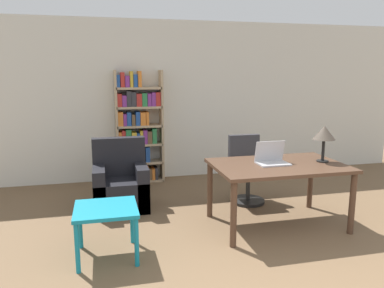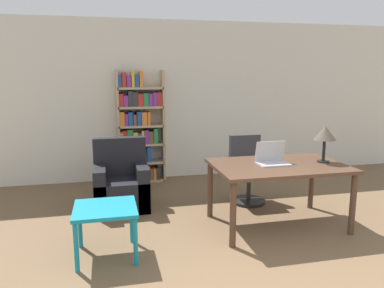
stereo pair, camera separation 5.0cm
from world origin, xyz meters
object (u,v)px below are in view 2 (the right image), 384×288
at_px(table_lamp, 325,134).
at_px(office_chair, 247,171).
at_px(bookshelf, 139,130).
at_px(side_table_blue, 105,214).
at_px(desk, 278,172).
at_px(laptop, 272,159).
at_px(armchair, 121,185).

distance_m(table_lamp, office_chair, 1.28).
relative_size(office_chair, bookshelf, 0.51).
xyz_separation_m(side_table_blue, bookshelf, (0.56, 2.61, 0.44)).
bearing_deg(bookshelf, office_chair, -43.85).
bearing_deg(office_chair, desk, -87.86).
distance_m(table_lamp, side_table_blue, 2.70).
height_order(desk, table_lamp, table_lamp).
distance_m(laptop, side_table_blue, 2.02).
bearing_deg(side_table_blue, office_chair, 32.24).
xyz_separation_m(desk, side_table_blue, (-2.02, -0.35, -0.23)).
height_order(desk, bookshelf, bookshelf).
relative_size(side_table_blue, armchair, 0.65).
xyz_separation_m(table_lamp, armchair, (-2.39, 1.06, -0.79)).
distance_m(table_lamp, bookshelf, 3.06).
xyz_separation_m(desk, laptop, (-0.07, 0.04, 0.15)).
height_order(table_lamp, side_table_blue, table_lamp).
xyz_separation_m(armchair, bookshelf, (0.36, 1.22, 0.57)).
distance_m(laptop, armchair, 2.07).
relative_size(desk, laptop, 4.22).
bearing_deg(bookshelf, side_table_blue, -102.18).
distance_m(laptop, table_lamp, 0.71).
bearing_deg(armchair, desk, -30.01).
distance_m(desk, table_lamp, 0.72).
xyz_separation_m(laptop, office_chair, (0.04, 0.86, -0.37)).
bearing_deg(table_lamp, desk, 178.41).
distance_m(desk, office_chair, 0.93).
height_order(laptop, office_chair, laptop).
xyz_separation_m(laptop, side_table_blue, (-1.95, -0.39, -0.37)).
relative_size(desk, side_table_blue, 2.53).
bearing_deg(table_lamp, armchair, 156.03).
bearing_deg(armchair, bookshelf, 73.75).
bearing_deg(side_table_blue, desk, 9.80).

